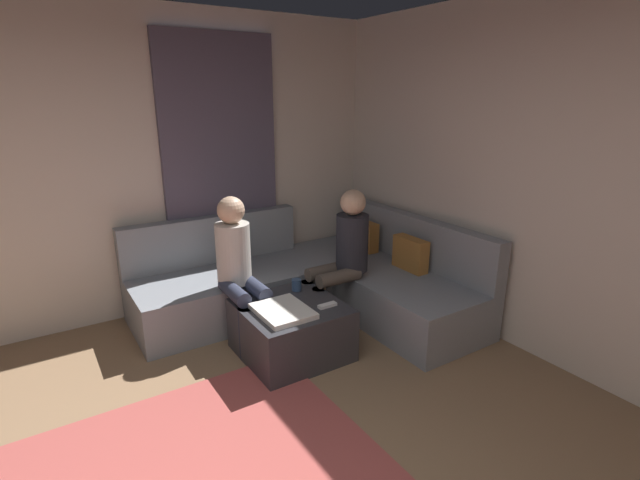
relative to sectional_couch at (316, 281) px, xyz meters
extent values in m
cube|color=beige|center=(2.08, 1.06, 1.07)|extent=(6.00, 0.12, 2.70)
cube|color=beige|center=(-0.86, -1.88, 1.07)|extent=(0.12, 6.00, 2.70)
cube|color=#595166|center=(-0.76, -0.58, 0.97)|extent=(0.06, 1.10, 2.50)
cube|color=gray|center=(0.30, 0.53, -0.07)|extent=(2.10, 0.85, 0.42)
cube|color=gray|center=(0.30, 0.88, 0.36)|extent=(2.10, 0.14, 0.45)
cube|color=gray|center=(-0.32, -0.75, -0.07)|extent=(0.85, 1.70, 0.42)
cube|color=gray|center=(-0.68, -0.75, 0.36)|extent=(0.14, 1.70, 0.45)
cube|color=#B27233|center=(-0.20, 0.70, 0.26)|extent=(0.36, 0.12, 0.36)
cube|color=#B27233|center=(0.50, 0.70, 0.26)|extent=(0.36, 0.12, 0.36)
cube|color=#333338|center=(0.58, -0.60, -0.07)|extent=(0.76, 0.76, 0.42)
cube|color=white|center=(0.68, -0.72, 0.16)|extent=(0.44, 0.36, 0.04)
cylinder|color=#334C72|center=(0.36, -0.42, 0.19)|extent=(0.08, 0.08, 0.10)
cube|color=white|center=(0.76, -0.38, 0.15)|extent=(0.05, 0.15, 0.02)
cylinder|color=brown|center=(0.43, -0.25, -0.07)|extent=(0.12, 0.12, 0.42)
cylinder|color=brown|center=(0.25, -0.25, -0.07)|extent=(0.12, 0.12, 0.42)
cylinder|color=brown|center=(0.43, -0.05, 0.20)|extent=(0.12, 0.40, 0.12)
cylinder|color=brown|center=(0.25, -0.05, 0.20)|extent=(0.12, 0.40, 0.12)
cylinder|color=#26262D|center=(0.34, 0.15, 0.45)|extent=(0.28, 0.28, 0.50)
sphere|color=#D8AD8C|center=(0.34, 0.15, 0.81)|extent=(0.22, 0.22, 0.22)
cylinder|color=#2D3347|center=(0.45, -0.74, -0.07)|extent=(0.12, 0.12, 0.42)
cylinder|color=#2D3347|center=(0.45, -0.92, -0.07)|extent=(0.12, 0.12, 0.42)
cylinder|color=#2D3347|center=(0.25, -0.74, 0.20)|extent=(0.40, 0.12, 0.12)
cylinder|color=#2D3347|center=(0.25, -0.92, 0.20)|extent=(0.40, 0.12, 0.12)
cylinder|color=beige|center=(0.05, -0.83, 0.45)|extent=(0.28, 0.28, 0.50)
sphere|color=#D8AD8C|center=(0.05, -0.83, 0.81)|extent=(0.22, 0.22, 0.22)
camera|label=1|loc=(3.48, -2.19, 1.70)|focal=26.42mm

